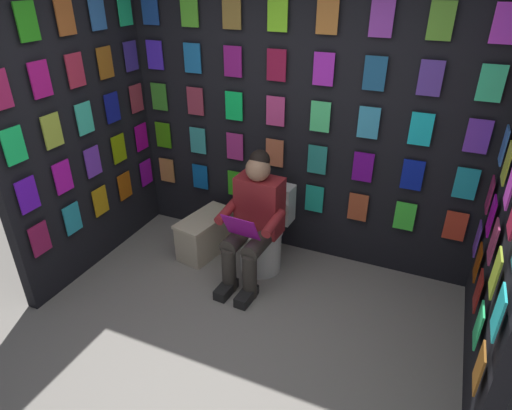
% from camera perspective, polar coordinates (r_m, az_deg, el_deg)
% --- Properties ---
extents(ground_plane, '(30.00, 30.00, 0.00)m').
position_cam_1_polar(ground_plane, '(3.29, -6.10, -20.96)').
color(ground_plane, gray).
extents(display_wall_back, '(3.35, 0.14, 2.45)m').
position_cam_1_polar(display_wall_back, '(3.99, 5.70, 9.87)').
color(display_wall_back, black).
rests_on(display_wall_back, ground).
extents(display_wall_right, '(0.14, 1.74, 2.45)m').
position_cam_1_polar(display_wall_right, '(4.09, -21.87, 8.46)').
color(display_wall_right, black).
rests_on(display_wall_right, ground).
extents(toilet, '(0.41, 0.56, 0.77)m').
position_cam_1_polar(toilet, '(4.05, 1.10, -3.81)').
color(toilet, white).
rests_on(toilet, ground).
extents(person_reading, '(0.54, 0.70, 1.19)m').
position_cam_1_polar(person_reading, '(3.74, -0.36, -1.92)').
color(person_reading, maroon).
rests_on(person_reading, ground).
extents(comic_longbox_near, '(0.41, 0.66, 0.39)m').
position_cam_1_polar(comic_longbox_near, '(4.32, -6.53, -3.80)').
color(comic_longbox_near, beige).
rests_on(comic_longbox_near, ground).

